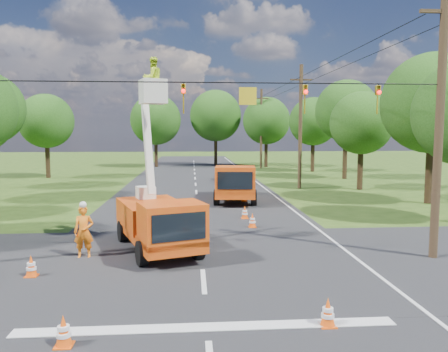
{
  "coord_description": "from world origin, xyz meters",
  "views": [
    {
      "loc": [
        -0.34,
        -13.06,
        4.63
      ],
      "look_at": [
        1.15,
        6.89,
        2.6
      ],
      "focal_mm": 35.0,
      "sensor_mm": 36.0,
      "label": 1
    }
  ],
  "objects": [
    {
      "name": "tree_far_a",
      "position": [
        -5.0,
        45.0,
        6.19
      ],
      "size": [
        6.6,
        6.6,
        9.5
      ],
      "color": "#382616",
      "rests_on": "ground"
    },
    {
      "name": "road_main",
      "position": [
        0.0,
        20.0,
        0.0
      ],
      "size": [
        12.0,
        100.0,
        0.06
      ],
      "primitive_type": "cube",
      "color": "black",
      "rests_on": "ground"
    },
    {
      "name": "pole_right_mid",
      "position": [
        8.5,
        22.0,
        5.11
      ],
      "size": [
        1.8,
        0.3,
        10.0
      ],
      "color": "#4C3823",
      "rests_on": "ground"
    },
    {
      "name": "road_cross",
      "position": [
        0.0,
        2.0,
        0.0
      ],
      "size": [
        56.0,
        10.0,
        0.07
      ],
      "primitive_type": "cube",
      "color": "black",
      "rests_on": "ground"
    },
    {
      "name": "second_truck",
      "position": [
        2.58,
        15.79,
        1.3
      ],
      "size": [
        3.23,
        6.9,
        2.5
      ],
      "rotation": [
        0.0,
        0.0,
        -0.11
      ],
      "color": "#D4540E",
      "rests_on": "ground"
    },
    {
      "name": "tree_left_f",
      "position": [
        -14.8,
        32.0,
        5.69
      ],
      "size": [
        5.4,
        5.4,
        8.4
      ],
      "color": "#382616",
      "rests_on": "ground"
    },
    {
      "name": "tree_far_b",
      "position": [
        3.0,
        47.0,
        6.81
      ],
      "size": [
        7.0,
        7.0,
        10.32
      ],
      "color": "#382616",
      "rests_on": "ground"
    },
    {
      "name": "tree_right_d",
      "position": [
        14.8,
        29.0,
        6.68
      ],
      "size": [
        6.0,
        6.0,
        9.7
      ],
      "color": "#382616",
      "rests_on": "ground"
    },
    {
      "name": "traffic_cone_2",
      "position": [
        2.57,
        7.54,
        0.36
      ],
      "size": [
        0.38,
        0.38,
        0.71
      ],
      "color": "#FC550D",
      "rests_on": "ground"
    },
    {
      "name": "pole_right_near",
      "position": [
        8.5,
        2.0,
        5.11
      ],
      "size": [
        1.8,
        0.3,
        10.0
      ],
      "color": "#4C3823",
      "rests_on": "ground"
    },
    {
      "name": "traffic_cone_3",
      "position": [
        2.47,
        9.69,
        0.36
      ],
      "size": [
        0.38,
        0.38,
        0.71
      ],
      "color": "#FC550D",
      "rests_on": "ground"
    },
    {
      "name": "tree_right_e",
      "position": [
        13.8,
        37.0,
        5.81
      ],
      "size": [
        5.6,
        5.6,
        8.63
      ],
      "color": "#382616",
      "rests_on": "ground"
    },
    {
      "name": "stop_bar",
      "position": [
        0.0,
        -3.2,
        0.0
      ],
      "size": [
        9.0,
        0.45,
        0.02
      ],
      "primitive_type": "cube",
      "color": "silver",
      "rests_on": "ground"
    },
    {
      "name": "ground_worker",
      "position": [
        -4.31,
        2.99,
        0.98
      ],
      "size": [
        0.74,
        0.5,
        1.96
      ],
      "primitive_type": "imported",
      "rotation": [
        0.0,
        0.0,
        0.05
      ],
      "color": "#EB4F13",
      "rests_on": "ground"
    },
    {
      "name": "traffic_cone_7",
      "position": [
        3.14,
        15.39,
        0.36
      ],
      "size": [
        0.38,
        0.38,
        0.71
      ],
      "color": "#FC550D",
      "rests_on": "ground"
    },
    {
      "name": "tree_right_b",
      "position": [
        15.0,
        14.0,
        6.43
      ],
      "size": [
        6.4,
        6.4,
        9.65
      ],
      "color": "#382616",
      "rests_on": "ground"
    },
    {
      "name": "signal_span",
      "position": [
        2.23,
        1.99,
        5.88
      ],
      "size": [
        18.0,
        0.29,
        1.07
      ],
      "color": "black",
      "rests_on": "ground"
    },
    {
      "name": "traffic_cone_0",
      "position": [
        -3.12,
        -3.84,
        0.36
      ],
      "size": [
        0.38,
        0.38,
        0.71
      ],
      "color": "#FC550D",
      "rests_on": "ground"
    },
    {
      "name": "edge_line",
      "position": [
        5.6,
        20.0,
        0.0
      ],
      "size": [
        0.12,
        90.0,
        0.02
      ],
      "primitive_type": "cube",
      "color": "silver",
      "rests_on": "ground"
    },
    {
      "name": "traffic_cone_1",
      "position": [
        2.86,
        -3.31,
        0.36
      ],
      "size": [
        0.38,
        0.38,
        0.71
      ],
      "color": "#FC550D",
      "rests_on": "ground"
    },
    {
      "name": "tree_far_c",
      "position": [
        9.5,
        44.0,
        6.06
      ],
      "size": [
        6.2,
        6.2,
        9.18
      ],
      "color": "#382616",
      "rests_on": "ground"
    },
    {
      "name": "pole_right_far",
      "position": [
        8.5,
        42.0,
        5.11
      ],
      "size": [
        1.8,
        0.3,
        10.0
      ],
      "color": "#4C3823",
      "rests_on": "ground"
    },
    {
      "name": "distant_car",
      "position": [
        3.18,
        27.59,
        0.73
      ],
      "size": [
        2.69,
        4.58,
        1.46
      ],
      "primitive_type": "imported",
      "rotation": [
        0.0,
        0.0,
        0.24
      ],
      "color": "black",
      "rests_on": "ground"
    },
    {
      "name": "traffic_cone_4",
      "position": [
        -5.47,
        0.9,
        0.36
      ],
      "size": [
        0.38,
        0.38,
        0.71
      ],
      "color": "#FC550D",
      "rests_on": "ground"
    },
    {
      "name": "ground",
      "position": [
        0.0,
        20.0,
        0.0
      ],
      "size": [
        140.0,
        140.0,
        0.0
      ],
      "primitive_type": "plane",
      "color": "#2D4715",
      "rests_on": "ground"
    },
    {
      "name": "tree_right_c",
      "position": [
        13.2,
        21.0,
        5.31
      ],
      "size": [
        5.0,
        5.0,
        7.83
      ],
      "color": "#382616",
      "rests_on": "ground"
    },
    {
      "name": "bucket_truck",
      "position": [
        -1.66,
        3.73,
        1.58
      ],
      "size": [
        3.91,
        6.21,
        7.49
      ],
      "rotation": [
        0.0,
        0.0,
        0.33
      ],
      "color": "#D4540E",
      "rests_on": "ground"
    }
  ]
}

